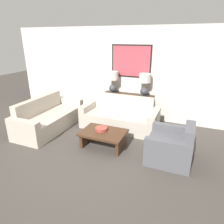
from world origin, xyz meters
The scene contains 10 objects.
ground_plane centered at (0.00, 0.00, 0.00)m, with size 20.00×20.00×0.00m, color #3D3833.
back_wall centered at (0.00, 2.34, 1.33)m, with size 7.95×0.12×2.65m.
console_table centered at (0.00, 2.07, 0.39)m, with size 1.49×0.38×0.78m.
table_lamp_left centered at (-0.48, 2.07, 1.17)m, with size 0.33×0.33×0.64m.
table_lamp_right centered at (0.48, 2.07, 1.17)m, with size 0.33×0.33×0.64m.
couch_by_back_wall centered at (0.00, 1.42, 0.28)m, with size 2.04×0.87×0.84m.
couch_by_side centered at (-1.76, 0.63, 0.28)m, with size 0.87×2.04×0.84m.
coffee_table centered at (0.02, 0.30, 0.27)m, with size 0.99×0.69×0.37m.
decorative_bowl centered at (-0.06, 0.35, 0.40)m, with size 0.28×0.28×0.07m.
armchair_near_back_wall centered at (1.49, 0.35, 0.28)m, with size 0.85×0.90×0.79m.
Camera 1 is at (1.72, -3.34, 2.35)m, focal length 32.00 mm.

